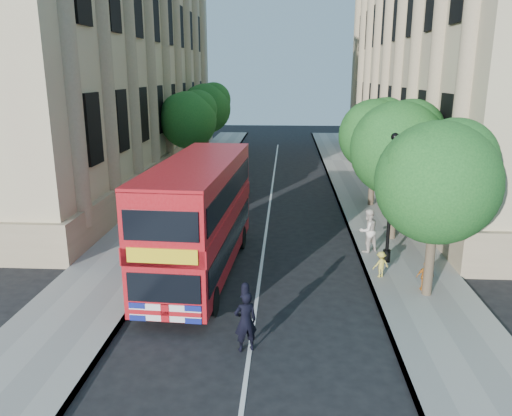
% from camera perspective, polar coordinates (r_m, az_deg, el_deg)
% --- Properties ---
extents(ground, '(120.00, 120.00, 0.00)m').
position_cam_1_polar(ground, '(15.06, -0.50, -14.48)').
color(ground, black).
rests_on(ground, ground).
extents(pavement_right, '(3.50, 80.00, 0.12)m').
position_cam_1_polar(pavement_right, '(24.68, 14.64, -2.72)').
color(pavement_right, gray).
rests_on(pavement_right, ground).
extents(pavement_left, '(3.50, 80.00, 0.12)m').
position_cam_1_polar(pavement_left, '(25.11, -12.08, -2.25)').
color(pavement_left, gray).
rests_on(pavement_left, ground).
extents(building_right, '(12.00, 38.00, 18.00)m').
position_cam_1_polar(building_right, '(39.24, 23.68, 16.28)').
color(building_right, tan).
rests_on(building_right, ground).
extents(building_left, '(12.00, 38.00, 18.00)m').
position_cam_1_polar(building_left, '(39.89, -18.97, 16.68)').
color(building_left, tan).
rests_on(building_left, ground).
extents(tree_right_near, '(4.00, 4.00, 6.08)m').
position_cam_1_polar(tree_right_near, '(17.11, 20.17, 3.47)').
color(tree_right_near, '#473828').
rests_on(tree_right_near, ground).
extents(tree_right_mid, '(4.20, 4.20, 6.37)m').
position_cam_1_polar(tree_right_mid, '(22.82, 16.05, 7.06)').
color(tree_right_mid, '#473828').
rests_on(tree_right_mid, ground).
extents(tree_right_far, '(4.00, 4.00, 6.15)m').
position_cam_1_polar(tree_right_far, '(28.67, 13.52, 8.53)').
color(tree_right_far, '#473828').
rests_on(tree_right_far, ground).
extents(tree_left_far, '(4.00, 4.00, 6.30)m').
position_cam_1_polar(tree_left_far, '(35.87, -7.68, 10.30)').
color(tree_left_far, '#473828').
rests_on(tree_left_far, ground).
extents(tree_left_back, '(4.20, 4.20, 6.65)m').
position_cam_1_polar(tree_left_back, '(43.71, -5.66, 11.57)').
color(tree_left_back, '#473828').
rests_on(tree_left_back, ground).
extents(lamp_post, '(0.32, 0.32, 5.16)m').
position_cam_1_polar(lamp_post, '(20.09, 15.10, 0.44)').
color(lamp_post, black).
rests_on(lamp_post, pavement_right).
extents(double_decker_bus, '(2.98, 9.44, 4.30)m').
position_cam_1_polar(double_decker_bus, '(18.57, -6.47, -0.74)').
color(double_decker_bus, '#A90B12').
rests_on(double_decker_bus, ground).
extents(box_van, '(2.62, 5.47, 3.03)m').
position_cam_1_polar(box_van, '(29.82, -3.95, 3.65)').
color(box_van, black).
rests_on(box_van, ground).
extents(police_constable, '(0.75, 0.63, 1.77)m').
position_cam_1_polar(police_constable, '(13.99, -1.21, -12.82)').
color(police_constable, black).
rests_on(police_constable, ground).
extents(woman_pedestrian, '(1.13, 1.07, 1.85)m').
position_cam_1_polar(woman_pedestrian, '(21.48, 12.67, -2.52)').
color(woman_pedestrian, silver).
rests_on(woman_pedestrian, pavement_right).
extents(child_a, '(0.63, 0.30, 1.03)m').
position_cam_1_polar(child_a, '(18.39, 18.75, -7.40)').
color(child_a, orange).
rests_on(child_a, pavement_right).
extents(child_b, '(0.72, 0.58, 0.98)m').
position_cam_1_polar(child_b, '(19.12, 14.07, -6.25)').
color(child_b, gold).
rests_on(child_b, pavement_right).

